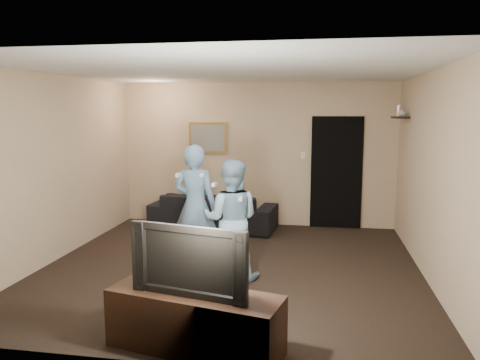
% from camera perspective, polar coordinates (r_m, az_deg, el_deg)
% --- Properties ---
extents(ground, '(5.00, 5.00, 0.00)m').
position_cam_1_polar(ground, '(6.44, -1.12, -10.55)').
color(ground, black).
rests_on(ground, ground).
extents(ceiling, '(5.00, 5.00, 0.04)m').
position_cam_1_polar(ceiling, '(6.11, -1.19, 13.17)').
color(ceiling, silver).
rests_on(ceiling, wall_back).
extents(wall_back, '(5.00, 0.04, 2.60)m').
position_cam_1_polar(wall_back, '(8.60, 2.00, 3.12)').
color(wall_back, tan).
rests_on(wall_back, ground).
extents(wall_front, '(5.00, 0.04, 2.60)m').
position_cam_1_polar(wall_front, '(3.75, -8.38, -3.89)').
color(wall_front, tan).
rests_on(wall_front, ground).
extents(wall_left, '(0.04, 5.00, 2.60)m').
position_cam_1_polar(wall_left, '(7.05, -21.53, 1.37)').
color(wall_left, tan).
rests_on(wall_left, ground).
extents(wall_right, '(0.04, 5.00, 2.60)m').
position_cam_1_polar(wall_right, '(6.18, 22.25, 0.42)').
color(wall_right, tan).
rests_on(wall_right, ground).
extents(sofa, '(2.28, 1.06, 0.64)m').
position_cam_1_polar(sofa, '(8.38, -3.26, -3.79)').
color(sofa, black).
rests_on(sofa, ground).
extents(throw_pillow, '(0.44, 0.20, 0.42)m').
position_cam_1_polar(throw_pillow, '(8.42, -5.32, -2.66)').
color(throw_pillow, '#1B5340').
rests_on(throw_pillow, sofa).
extents(painting_frame, '(0.72, 0.05, 0.57)m').
position_cam_1_polar(painting_frame, '(8.71, -3.91, 5.16)').
color(painting_frame, olive).
rests_on(painting_frame, wall_back).
extents(painting_canvas, '(0.62, 0.01, 0.47)m').
position_cam_1_polar(painting_canvas, '(8.69, -3.96, 5.15)').
color(painting_canvas, slate).
rests_on(painting_canvas, painting_frame).
extents(doorway, '(0.90, 0.06, 2.00)m').
position_cam_1_polar(doorway, '(8.53, 11.66, 0.88)').
color(doorway, black).
rests_on(doorway, ground).
extents(light_switch, '(0.08, 0.02, 0.12)m').
position_cam_1_polar(light_switch, '(8.50, 7.67, 2.99)').
color(light_switch, silver).
rests_on(light_switch, wall_back).
extents(wall_shelf, '(0.20, 0.60, 0.03)m').
position_cam_1_polar(wall_shelf, '(7.88, 18.93, 7.22)').
color(wall_shelf, black).
rests_on(wall_shelf, wall_right).
extents(shelf_vase, '(0.14, 0.14, 0.14)m').
position_cam_1_polar(shelf_vase, '(7.74, 19.12, 7.82)').
color(shelf_vase, '#B6B5BB').
rests_on(shelf_vase, wall_shelf).
extents(shelf_figurine, '(0.06, 0.06, 0.18)m').
position_cam_1_polar(shelf_figurine, '(8.04, 18.79, 7.99)').
color(shelf_figurine, silver).
rests_on(shelf_figurine, wall_shelf).
extents(tv_console, '(1.62, 0.82, 0.55)m').
position_cam_1_polar(tv_console, '(4.31, -5.54, -16.93)').
color(tv_console, black).
rests_on(tv_console, ground).
extents(television, '(1.09, 0.37, 0.62)m').
position_cam_1_polar(television, '(4.10, -5.65, -9.48)').
color(television, black).
rests_on(television, tv_console).
extents(wii_player_left, '(0.65, 0.53, 1.66)m').
position_cam_1_polar(wii_player_left, '(6.34, -5.48, -3.13)').
color(wii_player_left, '#658CB0').
rests_on(wii_player_left, ground).
extents(wii_player_right, '(0.75, 0.60, 1.50)m').
position_cam_1_polar(wii_player_right, '(5.86, -1.11, -4.82)').
color(wii_player_right, '#8EB7CF').
rests_on(wii_player_right, ground).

